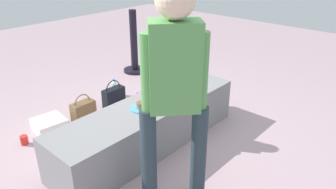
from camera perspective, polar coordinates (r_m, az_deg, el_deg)
ground_plane at (r=3.33m, az=-3.21°, el=-8.81°), size 12.00×12.00×0.00m
concrete_ledge at (r=3.21m, az=-3.31°, el=-5.44°), size 2.07×0.54×0.45m
child_seated at (r=3.13m, az=-0.61°, el=2.79°), size 0.29×0.34×0.48m
adult_standing at (r=2.18m, az=1.16°, el=2.33°), size 0.40×0.38×1.69m
cake_plate at (r=3.03m, az=-4.63°, el=-2.12°), size 0.22×0.22×0.07m
gift_bag at (r=3.88m, az=-3.99°, el=-1.15°), size 0.21×0.09×0.32m
railing_post at (r=5.10m, az=-5.99°, el=7.82°), size 0.36×0.36×0.97m
water_bottle_near_gift at (r=4.37m, az=-9.49°, el=1.12°), size 0.07×0.07×0.23m
water_bottle_far_side at (r=3.26m, az=-21.42°, el=-9.62°), size 0.07×0.07×0.21m
party_cup_red at (r=3.62m, az=-24.06°, el=-7.36°), size 0.08×0.08×0.10m
cake_box_white at (r=3.75m, az=-20.21°, el=-5.08°), size 0.35×0.35×0.14m
handbag_black_leather at (r=4.05m, az=-9.56°, el=-0.45°), size 0.29×0.11×0.36m
handbag_brown_canvas at (r=3.78m, az=-14.70°, el=-3.00°), size 0.27×0.13×0.35m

